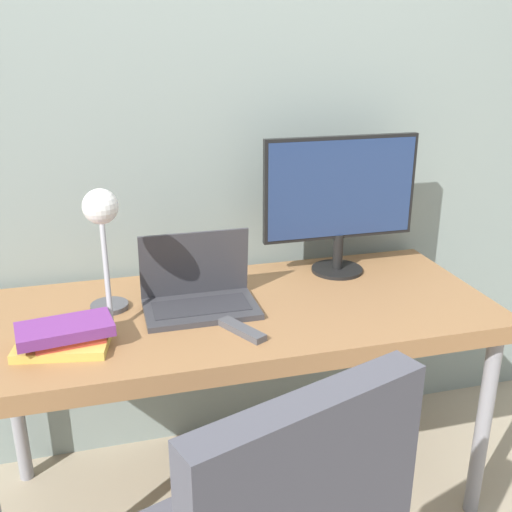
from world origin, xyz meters
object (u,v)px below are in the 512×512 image
monitor (340,196)px  book_stack (65,336)px  laptop (199,293)px  desk_lamp (103,231)px

monitor → book_stack: 1.04m
laptop → desk_lamp: (-0.28, -0.07, 0.25)m
laptop → book_stack: 0.44m
monitor → desk_lamp: size_ratio=1.31×
monitor → desk_lamp: (-0.82, -0.25, 0.01)m
laptop → monitor: 0.62m
laptop → monitor: (0.54, 0.18, 0.24)m
book_stack → desk_lamp: bearing=38.3°
monitor → desk_lamp: bearing=-163.3°
monitor → book_stack: size_ratio=1.99×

